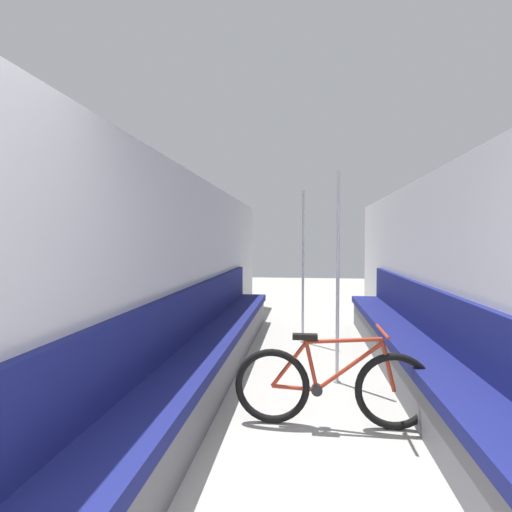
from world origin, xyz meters
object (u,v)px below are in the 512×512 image
object	(u,v)px
bench_seat_row_left	(213,347)
grab_pole_far	(338,280)
bicycle	(332,386)
grab_pole_near	(303,269)
bench_seat_row_right	(414,354)

from	to	relation	value
bench_seat_row_left	grab_pole_far	bearing A→B (deg)	-0.03
bicycle	grab_pole_far	world-z (taller)	grab_pole_far
bench_seat_row_left	bicycle	xyz separation A→B (m)	(1.21, -1.01, 0.00)
grab_pole_near	grab_pole_far	size ratio (longest dim) A/B	1.00
bicycle	grab_pole_near	world-z (taller)	grab_pole_near
grab_pole_near	grab_pole_far	bearing A→B (deg)	-77.23
bench_seat_row_left	bench_seat_row_right	distance (m)	2.10
grab_pole_near	grab_pole_far	distance (m)	1.65
bicycle	grab_pole_near	bearing A→B (deg)	95.25
bicycle	grab_pole_near	distance (m)	2.74
grab_pole_near	grab_pole_far	world-z (taller)	same
grab_pole_far	grab_pole_near	bearing A→B (deg)	102.77
bicycle	grab_pole_far	size ratio (longest dim) A/B	0.71
bench_seat_row_left	grab_pole_far	distance (m)	1.52
bench_seat_row_left	bicycle	size ratio (longest dim) A/B	3.87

